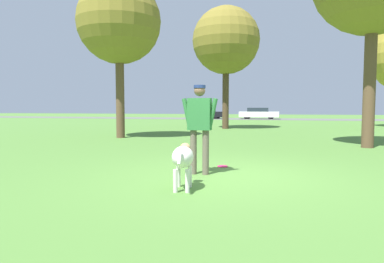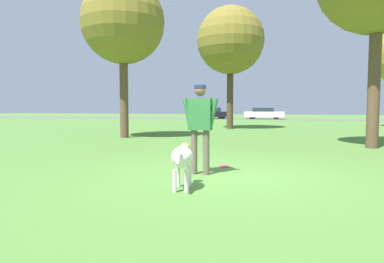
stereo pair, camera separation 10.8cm
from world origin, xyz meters
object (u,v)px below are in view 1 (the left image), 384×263
(tree_near_left, at_px, (119,22))
(parked_car_black, at_px, (206,113))
(tree_mid_center, at_px, (226,41))
(person, at_px, (200,121))
(parked_car_white, at_px, (259,113))
(frisbee, at_px, (223,166))
(dog, at_px, (183,158))

(tree_near_left, xyz_separation_m, parked_car_black, (-1.74, 25.90, -4.33))
(tree_mid_center, relative_size, parked_car_black, 1.75)
(person, relative_size, parked_car_black, 0.41)
(parked_car_black, bearing_deg, person, -75.79)
(parked_car_white, bearing_deg, frisbee, -87.54)
(frisbee, relative_size, tree_near_left, 0.03)
(tree_mid_center, bearing_deg, person, -83.12)
(person, relative_size, tree_near_left, 0.26)
(dog, relative_size, parked_car_white, 0.23)
(dog, xyz_separation_m, parked_car_black, (-7.00, 34.33, 0.14))
(dog, xyz_separation_m, tree_mid_center, (-1.79, 15.90, 4.90))
(frisbee, bearing_deg, parked_car_white, 91.98)
(person, relative_size, parked_car_white, 0.40)
(person, bearing_deg, dog, -88.16)
(tree_near_left, bearing_deg, frisbee, -48.10)
(frisbee, bearing_deg, dog, -97.11)
(tree_near_left, distance_m, parked_car_black, 26.32)
(person, relative_size, dog, 1.76)
(person, distance_m, parked_car_black, 33.78)
(frisbee, bearing_deg, tree_mid_center, 98.62)
(parked_car_black, bearing_deg, dog, -76.18)
(dog, xyz_separation_m, tree_near_left, (-5.26, 8.43, 4.46))
(dog, distance_m, tree_near_left, 10.89)
(tree_near_left, bearing_deg, parked_car_white, 80.28)
(person, height_order, dog, person)
(tree_near_left, bearing_deg, person, -53.79)
(person, height_order, parked_car_black, person)
(dog, height_order, tree_mid_center, tree_mid_center)
(frisbee, bearing_deg, parked_car_black, 102.78)
(person, relative_size, frisbee, 7.55)
(dog, height_order, parked_car_black, parked_car_black)
(dog, bearing_deg, person, -8.48)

